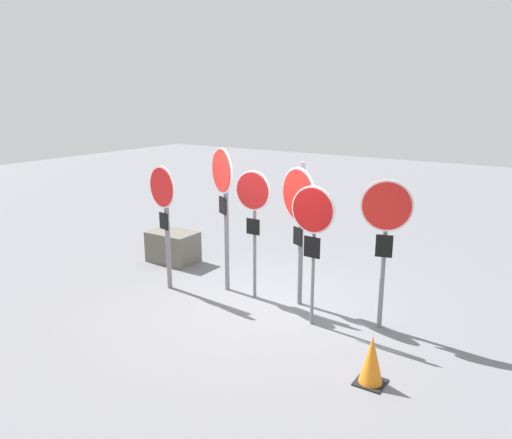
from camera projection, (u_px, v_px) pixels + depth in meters
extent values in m
plane|color=slate|center=(267.00, 304.00, 8.41)|extent=(40.00, 40.00, 0.00)
cylinder|color=slate|center=(167.00, 231.00, 8.87)|extent=(0.09, 0.09, 2.17)
cylinder|color=white|center=(162.00, 187.00, 8.63)|extent=(0.72, 0.20, 0.74)
cylinder|color=red|center=(161.00, 187.00, 8.61)|extent=(0.67, 0.18, 0.68)
cube|color=black|center=(164.00, 221.00, 8.78)|extent=(0.24, 0.08, 0.29)
cylinder|color=slate|center=(226.00, 226.00, 8.76)|extent=(0.08, 0.08, 2.38)
cylinder|color=white|center=(222.00, 171.00, 8.49)|extent=(0.70, 0.41, 0.79)
cylinder|color=red|center=(221.00, 171.00, 8.48)|extent=(0.65, 0.38, 0.73)
cube|color=black|center=(223.00, 205.00, 8.64)|extent=(0.25, 0.15, 0.30)
cylinder|color=slate|center=(255.00, 238.00, 8.46)|extent=(0.06, 0.06, 2.14)
cylinder|color=white|center=(253.00, 191.00, 8.21)|extent=(0.67, 0.03, 0.67)
cylinder|color=red|center=(252.00, 191.00, 8.20)|extent=(0.61, 0.03, 0.61)
cube|color=black|center=(253.00, 227.00, 8.36)|extent=(0.25, 0.03, 0.27)
cylinder|color=slate|center=(301.00, 235.00, 8.14)|extent=(0.08, 0.08, 2.40)
cylinder|color=white|center=(299.00, 194.00, 7.94)|extent=(0.79, 0.41, 0.87)
cylinder|color=red|center=(298.00, 195.00, 7.93)|extent=(0.74, 0.38, 0.81)
cube|color=black|center=(298.00, 236.00, 8.11)|extent=(0.21, 0.12, 0.30)
cylinder|color=slate|center=(313.00, 260.00, 7.45)|extent=(0.05, 0.05, 2.07)
cylinder|color=white|center=(313.00, 210.00, 7.22)|extent=(0.71, 0.06, 0.71)
cylinder|color=red|center=(312.00, 210.00, 7.20)|extent=(0.65, 0.06, 0.65)
cube|color=black|center=(312.00, 247.00, 7.36)|extent=(0.27, 0.04, 0.32)
cylinder|color=slate|center=(383.00, 260.00, 7.32)|extent=(0.07, 0.07, 2.17)
cylinder|color=white|center=(387.00, 206.00, 7.07)|extent=(0.73, 0.22, 0.75)
cylinder|color=red|center=(387.00, 206.00, 7.05)|extent=(0.67, 0.21, 0.69)
cube|color=black|center=(384.00, 246.00, 7.21)|extent=(0.24, 0.09, 0.33)
cube|color=black|center=(370.00, 382.00, 6.12)|extent=(0.35, 0.35, 0.02)
cone|color=orange|center=(372.00, 359.00, 6.04)|extent=(0.29, 0.29, 0.61)
cube|color=#605B51|center=(173.00, 247.00, 10.47)|extent=(0.99, 0.67, 0.65)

